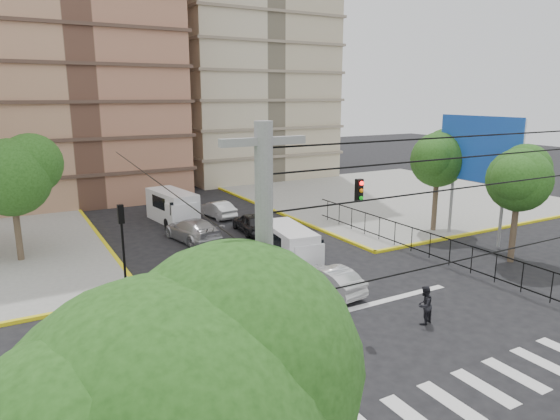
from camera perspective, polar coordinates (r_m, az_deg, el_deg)
ground at (r=22.09m, az=8.47°, el=-12.68°), size 160.00×160.00×0.00m
sidewalk_ne at (r=49.07m, az=12.69°, el=1.57°), size 26.00×26.00×0.15m
crosswalk_stripes at (r=18.36m, az=20.67°, el=-19.14°), size 12.00×2.40×0.01m
stop_line at (r=22.95m, az=6.60°, el=-11.59°), size 13.00×0.40×0.01m
park_fence at (r=30.88m, az=16.65°, el=-5.53°), size 0.10×22.50×1.66m
billboard at (r=34.66m, az=21.84°, el=6.24°), size 0.36×6.20×8.10m
tree_park_a at (r=31.32m, az=25.75°, el=3.42°), size 4.41×3.60×6.83m
tree_park_c at (r=36.41m, az=17.71°, el=5.78°), size 4.65×3.80×7.25m
tree_tudor at (r=31.90m, az=-28.23°, el=3.70°), size 5.39×4.40×7.43m
traffic_light_nw at (r=24.69m, az=-17.58°, el=-2.67°), size 0.28×0.22×4.40m
traffic_light_hanging at (r=18.74m, az=12.88°, el=1.54°), size 18.00×9.12×0.92m
utility_pole_sw at (r=8.82m, az=-1.69°, el=-19.62°), size 1.40×0.28×9.00m
van_right_lane at (r=28.72m, az=1.25°, el=-4.19°), size 2.44×4.94×2.13m
van_left_lane at (r=38.81m, az=-12.07°, el=0.27°), size 2.75×5.54×2.39m
car_silver_front_left at (r=22.11m, az=-2.76°, el=-10.40°), size 2.31×4.57×1.49m
car_white_front_right at (r=24.89m, az=5.59°, el=-7.89°), size 1.87×4.23×1.35m
car_grey_mid_left at (r=27.47m, az=-4.15°, el=-5.64°), size 3.15×5.71×1.51m
car_silver_rear_left at (r=33.76m, az=-10.01°, el=-2.25°), size 2.95×5.49×1.51m
car_darkgrey_mid_right at (r=35.31m, az=-3.30°, el=-1.45°), size 2.08×4.38×1.45m
car_white_rear_right at (r=39.98m, az=-7.20°, el=0.09°), size 1.92×4.16×1.32m
pedestrian_crosswalk at (r=22.35m, az=16.18°, el=-10.39°), size 0.97×0.85×1.68m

